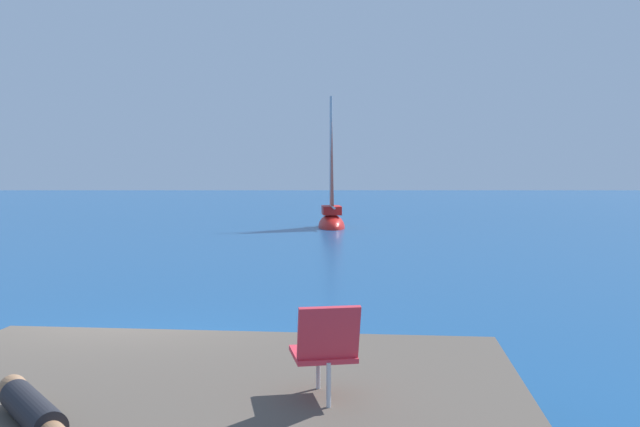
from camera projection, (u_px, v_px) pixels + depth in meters
name	position (u px, v px, depth m)	size (l,w,h in m)	color
ground_plane	(133.00, 362.00, 9.17)	(160.00, 160.00, 0.00)	navy
boulder_seaward	(69.00, 382.00, 8.31)	(1.20, 0.96, 0.66)	#52423E
boulder_inland	(156.00, 376.00, 8.56)	(0.72, 0.58, 0.40)	#4E4C47
sailboat_near	(335.00, 220.00, 30.87)	(1.34, 3.50, 6.41)	red
person_sunbather	(41.00, 416.00, 4.85)	(1.18, 1.48, 0.25)	black
beach_chair	(329.00, 346.00, 5.48)	(0.58, 0.67, 0.80)	#E03342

